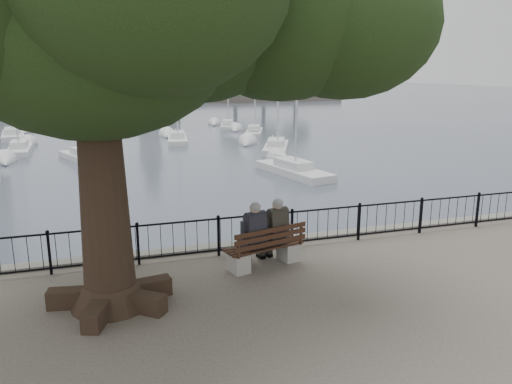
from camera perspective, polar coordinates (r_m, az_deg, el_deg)
name	(u,v)px	position (r m, az deg, el deg)	size (l,w,h in m)	color
harbor	(251,262)	(13.79, -0.63, -8.02)	(260.00, 260.00, 1.20)	#68655D
railing	(256,231)	(12.98, 0.00, -4.47)	(22.06, 0.06, 1.00)	black
bench	(265,252)	(12.08, 1.07, -6.86)	(2.06, 1.07, 1.04)	gray
person_left	(252,237)	(11.88, -0.50, -5.19)	(0.61, 0.89, 1.66)	black
person_right	(274,233)	(12.21, 2.05, -4.67)	(0.61, 0.89, 1.66)	black
lion_monument	(148,99)	(59.55, -12.22, 10.32)	(6.26, 6.26, 9.16)	#68655D
sailboat_b	(85,156)	(33.31, -18.99, 3.91)	(3.42, 5.53, 11.39)	silver
sailboat_c	(293,169)	(27.47, 4.29, 2.61)	(2.76, 5.91, 10.74)	silver
sailboat_d	(276,147)	(35.75, 2.30, 5.21)	(3.63, 5.75, 9.57)	silver
sailboat_e	(19,147)	(38.59, -25.42, 4.63)	(1.63, 5.20, 12.13)	silver
sailboat_f	(177,138)	(40.57, -8.97, 6.12)	(2.18, 5.42, 10.59)	silver
sailboat_g	(228,125)	(49.90, -3.24, 7.64)	(2.59, 4.96, 8.79)	silver
sailboat_h	(84,127)	(49.44, -19.05, 6.99)	(3.44, 5.60, 13.66)	silver
sailboat_i	(13,134)	(47.08, -26.02, 5.95)	(2.41, 6.22, 11.50)	silver
sailboat_j	(254,131)	(44.81, -0.23, 6.96)	(2.96, 4.95, 8.60)	silver
far_shore	(262,79)	(93.42, 0.72, 12.81)	(30.00, 8.60, 9.18)	#4E483F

